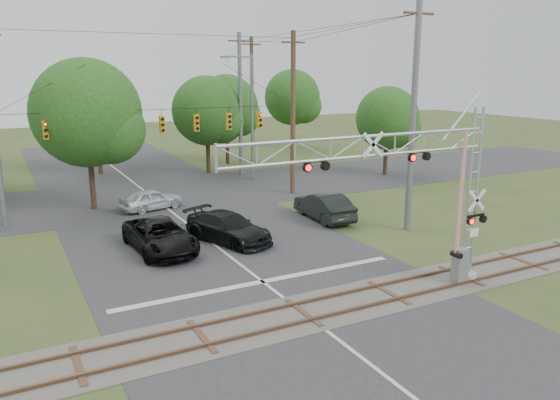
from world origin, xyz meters
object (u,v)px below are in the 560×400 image
sedan_silver (151,199)px  car_dark (228,228)px  crossing_gantry (410,183)px  traffic_signal_span (175,120)px  streetlight (250,111)px  pickup_black (160,236)px

sedan_silver → car_dark: bearing=177.5°
crossing_gantry → car_dark: bearing=110.1°
traffic_signal_span → streetlight: 9.94m
crossing_gantry → traffic_signal_span: (-3.61, 18.36, 1.06)m
traffic_signal_span → sedan_silver: size_ratio=4.78×
car_dark → streetlight: streetlight is taller
pickup_black → streetlight: streetlight is taller
car_dark → traffic_signal_span: bearing=69.0°
pickup_black → car_dark: size_ratio=1.07×
traffic_signal_span → car_dark: (0.01, -8.54, -4.93)m
crossing_gantry → traffic_signal_span: traffic_signal_span is taller
traffic_signal_span → streetlight: (7.96, 5.96, -0.06)m
traffic_signal_span → sedan_silver: (-1.82, 0.05, -5.01)m
crossing_gantry → sedan_silver: 19.60m
traffic_signal_span → pickup_black: bearing=-113.2°
traffic_signal_span → car_dark: traffic_signal_span is taller
pickup_black → streetlight: 19.02m
car_dark → sedan_silver: 8.78m
pickup_black → sedan_silver: size_ratio=1.40×
crossing_gantry → pickup_black: crossing_gantry is taller
traffic_signal_span → sedan_silver: traffic_signal_span is taller
traffic_signal_span → car_dark: 9.86m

